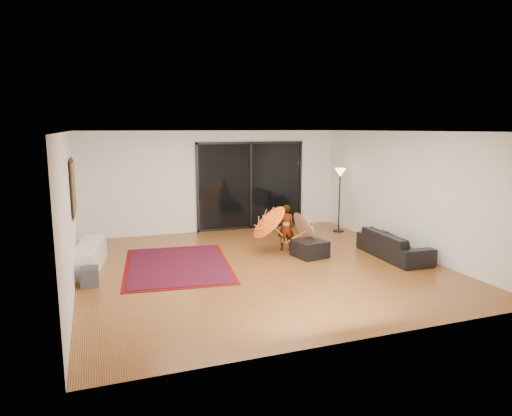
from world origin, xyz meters
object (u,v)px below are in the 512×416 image
sofa (394,245)px  child (286,228)px  ottoman (310,249)px  media_console (89,256)px

sofa → child: 2.39m
sofa → ottoman: 1.81m
media_console → child: (4.22, -0.08, 0.29)m
media_console → ottoman: (4.51, -0.74, -0.07)m
child → ottoman: bearing=125.3°
sofa → ottoman: size_ratio=3.02×
media_console → child: size_ratio=1.66×
media_console → sofa: (6.20, -1.39, 0.03)m
media_console → ottoman: media_console is taller
ottoman → media_console: bearing=170.6°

